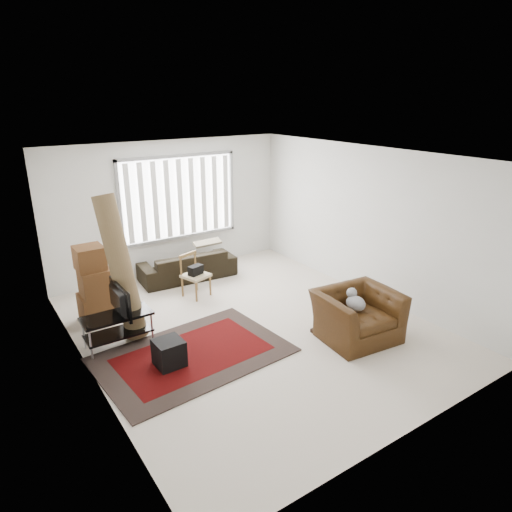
{
  "coord_description": "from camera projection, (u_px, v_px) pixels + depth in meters",
  "views": [
    {
      "loc": [
        -3.6,
        -5.45,
        3.53
      ],
      "look_at": [
        0.3,
        0.33,
        1.05
      ],
      "focal_mm": 32.0,
      "sensor_mm": 36.0,
      "label": 1
    }
  ],
  "objects": [
    {
      "name": "sofa",
      "position": [
        187.0,
        261.0,
        9.16
      ],
      "size": [
        1.96,
        0.96,
        0.73
      ],
      "primitive_type": "imported",
      "rotation": [
        0.0,
        0.0,
        3.07
      ],
      "color": "black",
      "rests_on": "ground"
    },
    {
      "name": "side_chair",
      "position": [
        195.0,
        273.0,
        8.32
      ],
      "size": [
        0.54,
        0.54,
        0.8
      ],
      "rotation": [
        0.0,
        0.0,
        0.31
      ],
      "color": "#9D8B66",
      "rests_on": "ground"
    },
    {
      "name": "subwoofer",
      "position": [
        169.0,
        353.0,
        6.2
      ],
      "size": [
        0.38,
        0.38,
        0.37
      ],
      "primitive_type": "cube",
      "rotation": [
        0.0,
        0.0,
        0.03
      ],
      "color": "black",
      "rests_on": "persian_rug"
    },
    {
      "name": "tv_stand",
      "position": [
        117.0,
        323.0,
        6.68
      ],
      "size": [
        1.0,
        0.45,
        0.5
      ],
      "color": "black",
      "rests_on": "ground"
    },
    {
      "name": "tv",
      "position": [
        115.0,
        300.0,
        6.55
      ],
      "size": [
        0.1,
        0.81,
        0.46
      ],
      "primitive_type": "imported",
      "rotation": [
        0.0,
        0.0,
        1.57
      ],
      "color": "black",
      "rests_on": "tv_stand"
    },
    {
      "name": "persian_rug",
      "position": [
        193.0,
        354.0,
        6.52
      ],
      "size": [
        2.74,
        1.93,
        0.02
      ],
      "color": "black",
      "rests_on": "ground"
    },
    {
      "name": "white_flatpack",
      "position": [
        104.0,
        292.0,
        7.72
      ],
      "size": [
        0.59,
        0.31,
        0.71
      ],
      "primitive_type": "cube",
      "rotation": [
        -0.19,
        0.0,
        -0.19
      ],
      "color": "silver",
      "rests_on": "ground"
    },
    {
      "name": "room",
      "position": [
        236.0,
        213.0,
        7.16
      ],
      "size": [
        6.0,
        6.02,
        2.71
      ],
      "color": "beige",
      "rests_on": "ground"
    },
    {
      "name": "rolled_rug",
      "position": [
        121.0,
        268.0,
        6.75
      ],
      "size": [
        0.59,
        0.86,
        2.2
      ],
      "primitive_type": "cylinder",
      "rotation": [
        -0.22,
        0.0,
        0.36
      ],
      "color": "brown",
      "rests_on": "ground"
    },
    {
      "name": "moving_boxes",
      "position": [
        95.0,
        287.0,
        7.34
      ],
      "size": [
        0.53,
        0.49,
        1.28
      ],
      "color": "brown",
      "rests_on": "ground"
    },
    {
      "name": "armchair",
      "position": [
        357.0,
        312.0,
        6.86
      ],
      "size": [
        1.25,
        1.12,
        0.85
      ],
      "rotation": [
        0.0,
        0.0,
        -0.11
      ],
      "color": "#38200B",
      "rests_on": "ground"
    }
  ]
}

